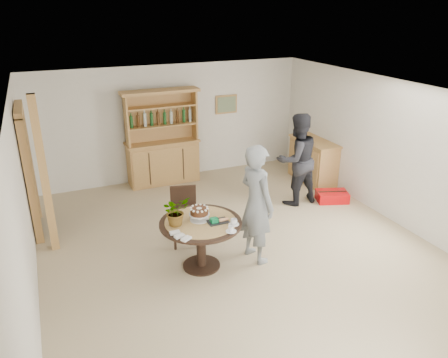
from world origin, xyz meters
TOP-DOWN VIEW (x-y plane):
  - ground at (0.00, 0.00)m, footprint 7.00×7.00m
  - room_shell at (0.00, 0.01)m, footprint 6.04×7.04m
  - doorway at (-2.93, 2.00)m, footprint 0.13×1.10m
  - pine_post at (-2.70, 1.20)m, footprint 0.12×0.12m
  - hutch at (-0.30, 3.24)m, footprint 1.62×0.54m
  - sideboard at (2.74, 2.00)m, footprint 0.54×1.26m
  - dining_table at (-0.72, -0.22)m, footprint 1.20×1.20m
  - dining_chair at (-0.70, 0.60)m, footprint 0.51×0.51m
  - birthday_cake at (-0.72, -0.17)m, footprint 0.30×0.30m
  - flower_vase at (-1.07, -0.17)m, footprint 0.47×0.44m
  - gift_tray at (-0.50, -0.35)m, footprint 0.30×0.20m
  - coffee_cup_a at (-0.32, -0.50)m, footprint 0.15×0.15m
  - coffee_cup_b at (-0.44, -0.67)m, footprint 0.15×0.15m
  - napkins at (-1.13, -0.54)m, footprint 0.24×0.33m
  - teen_boy at (0.13, -0.32)m, footprint 0.56×0.74m
  - adult_person at (1.78, 1.18)m, footprint 0.92×0.74m
  - red_suitcase at (2.50, 0.93)m, footprint 0.70×0.58m

SIDE VIEW (x-z plane):
  - ground at x=0.00m, z-range 0.00..0.00m
  - red_suitcase at x=2.50m, z-range 0.00..0.21m
  - sideboard at x=2.74m, z-range 0.00..0.94m
  - dining_chair at x=-0.70m, z-range 0.06..1.01m
  - dining_table at x=-0.72m, z-range 0.22..0.98m
  - hutch at x=-0.30m, z-range -0.33..1.71m
  - napkins at x=-1.13m, z-range 0.76..0.79m
  - gift_tray at x=-0.50m, z-range 0.75..0.83m
  - coffee_cup_b at x=-0.44m, z-range 0.75..0.84m
  - coffee_cup_a at x=-0.32m, z-range 0.76..0.84m
  - birthday_cake at x=-0.72m, z-range 0.78..0.98m
  - adult_person at x=1.78m, z-range 0.00..1.80m
  - teen_boy at x=0.13m, z-range 0.00..1.84m
  - flower_vase at x=-1.07m, z-range 0.76..1.18m
  - doorway at x=-2.93m, z-range 0.02..2.20m
  - pine_post at x=-2.70m, z-range 0.00..2.50m
  - room_shell at x=0.00m, z-range 0.48..3.00m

